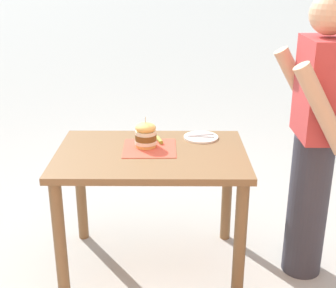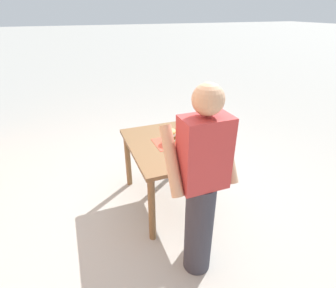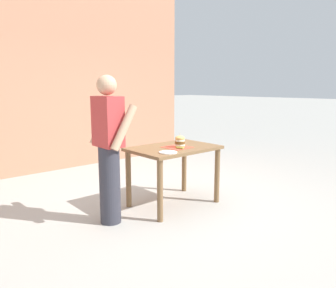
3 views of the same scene
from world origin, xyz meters
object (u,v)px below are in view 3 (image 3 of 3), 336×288
(pickle_spear, at_px, (180,148))
(diner_across_table, at_px, (109,148))
(patio_table, at_px, (174,157))
(sandwich, at_px, (180,141))
(side_plate_with_forks, at_px, (168,152))

(pickle_spear, bearing_deg, diner_across_table, 77.05)
(patio_table, xyz_separation_m, sandwich, (-0.08, -0.03, 0.22))
(pickle_spear, bearing_deg, patio_table, -15.57)
(pickle_spear, bearing_deg, side_plate_with_forks, 106.85)
(sandwich, xyz_separation_m, diner_across_table, (0.12, 0.98, 0.02))
(pickle_spear, distance_m, side_plate_with_forks, 0.28)
(patio_table, distance_m, diner_across_table, 0.97)
(patio_table, distance_m, side_plate_with_forks, 0.42)
(diner_across_table, bearing_deg, patio_table, -92.73)
(pickle_spear, distance_m, diner_across_table, 0.93)
(patio_table, height_order, pickle_spear, pickle_spear)
(sandwich, bearing_deg, side_plate_with_forks, 115.26)
(pickle_spear, xyz_separation_m, diner_across_table, (0.21, 0.90, 0.08))
(sandwich, relative_size, diner_across_table, 0.11)
(patio_table, height_order, sandwich, sandwich)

